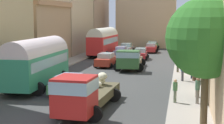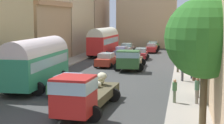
{
  "view_description": "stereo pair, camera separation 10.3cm",
  "coord_description": "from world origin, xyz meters",
  "px_view_note": "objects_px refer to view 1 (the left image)",
  "views": [
    {
      "loc": [
        6.71,
        -12.78,
        5.61
      ],
      "look_at": [
        0.0,
        19.5,
        1.26
      ],
      "focal_mm": 53.6,
      "sensor_mm": 36.0,
      "label": 1
    },
    {
      "loc": [
        6.81,
        -12.76,
        5.61
      ],
      "look_at": [
        0.0,
        19.5,
        1.26
      ],
      "focal_mm": 53.6,
      "sensor_mm": 36.0,
      "label": 2
    }
  ],
  "objects_px": {
    "car_5": "(121,52)",
    "car_6": "(126,48)",
    "cargo_truck_0": "(84,93)",
    "car_1": "(151,48)",
    "parked_bus_1": "(103,40)",
    "pedestrian_0": "(192,69)",
    "cargo_truck_1": "(130,59)",
    "car_3": "(69,84)",
    "pedestrian_2": "(197,89)",
    "pedestrian_3": "(175,90)",
    "pedestrian_1": "(178,63)",
    "pedestrian_4": "(183,71)",
    "parked_bus_0": "(37,61)",
    "car_0": "(141,54)",
    "car_2": "(153,45)",
    "car_4": "(106,60)"
  },
  "relations": [
    {
      "from": "car_4",
      "to": "pedestrian_1",
      "type": "xyz_separation_m",
      "value": [
        8.19,
        -3.2,
        0.26
      ]
    },
    {
      "from": "pedestrian_4",
      "to": "car_4",
      "type": "bearing_deg",
      "value": 137.23
    },
    {
      "from": "cargo_truck_0",
      "to": "car_1",
      "type": "bearing_deg",
      "value": 88.89
    },
    {
      "from": "car_0",
      "to": "car_6",
      "type": "relative_size",
      "value": 0.91
    },
    {
      "from": "pedestrian_2",
      "to": "pedestrian_3",
      "type": "distance_m",
      "value": 1.41
    },
    {
      "from": "car_3",
      "to": "car_6",
      "type": "height_order",
      "value": "car_6"
    },
    {
      "from": "car_4",
      "to": "car_6",
      "type": "height_order",
      "value": "car_4"
    },
    {
      "from": "parked_bus_1",
      "to": "cargo_truck_1",
      "type": "bearing_deg",
      "value": -65.1
    },
    {
      "from": "pedestrian_3",
      "to": "pedestrian_1",
      "type": "bearing_deg",
      "value": 89.89
    },
    {
      "from": "parked_bus_1",
      "to": "pedestrian_0",
      "type": "xyz_separation_m",
      "value": [
        12.43,
        -17.67,
        -1.28
      ]
    },
    {
      "from": "car_6",
      "to": "pedestrian_1",
      "type": "xyz_separation_m",
      "value": [
        8.51,
        -19.77,
        0.3
      ]
    },
    {
      "from": "car_1",
      "to": "parked_bus_1",
      "type": "bearing_deg",
      "value": -138.83
    },
    {
      "from": "pedestrian_4",
      "to": "car_0",
      "type": "bearing_deg",
      "value": 109.54
    },
    {
      "from": "pedestrian_0",
      "to": "cargo_truck_1",
      "type": "bearing_deg",
      "value": 143.31
    },
    {
      "from": "parked_bus_0",
      "to": "car_4",
      "type": "height_order",
      "value": "parked_bus_0"
    },
    {
      "from": "car_5",
      "to": "pedestrian_3",
      "type": "xyz_separation_m",
      "value": [
        8.17,
        -25.81,
        0.21
      ]
    },
    {
      "from": "cargo_truck_1",
      "to": "pedestrian_0",
      "type": "relative_size",
      "value": 4.14
    },
    {
      "from": "parked_bus_1",
      "to": "cargo_truck_1",
      "type": "relative_size",
      "value": 1.3
    },
    {
      "from": "cargo_truck_0",
      "to": "pedestrian_2",
      "type": "distance_m",
      "value": 7.38
    },
    {
      "from": "car_1",
      "to": "pedestrian_4",
      "type": "xyz_separation_m",
      "value": [
        4.95,
        -24.88,
        0.26
      ]
    },
    {
      "from": "car_4",
      "to": "car_6",
      "type": "bearing_deg",
      "value": 91.12
    },
    {
      "from": "car_0",
      "to": "car_6",
      "type": "height_order",
      "value": "car_0"
    },
    {
      "from": "car_5",
      "to": "car_6",
      "type": "bearing_deg",
      "value": 92.81
    },
    {
      "from": "cargo_truck_1",
      "to": "pedestrian_2",
      "type": "relative_size",
      "value": 3.98
    },
    {
      "from": "parked_bus_0",
      "to": "pedestrian_0",
      "type": "distance_m",
      "value": 13.78
    },
    {
      "from": "car_1",
      "to": "pedestrian_4",
      "type": "distance_m",
      "value": 25.37
    },
    {
      "from": "cargo_truck_1",
      "to": "parked_bus_1",
      "type": "bearing_deg",
      "value": 114.9
    },
    {
      "from": "car_4",
      "to": "car_3",
      "type": "bearing_deg",
      "value": -88.64
    },
    {
      "from": "cargo_truck_0",
      "to": "car_1",
      "type": "distance_m",
      "value": 36.03
    },
    {
      "from": "car_1",
      "to": "car_3",
      "type": "bearing_deg",
      "value": -96.22
    },
    {
      "from": "parked_bus_0",
      "to": "cargo_truck_1",
      "type": "xyz_separation_m",
      "value": [
        5.87,
        10.85,
        -1.01
      ]
    },
    {
      "from": "car_0",
      "to": "car_5",
      "type": "distance_m",
      "value": 3.9
    },
    {
      "from": "car_3",
      "to": "pedestrian_3",
      "type": "height_order",
      "value": "pedestrian_3"
    },
    {
      "from": "parked_bus_0",
      "to": "car_5",
      "type": "bearing_deg",
      "value": 82.86
    },
    {
      "from": "car_1",
      "to": "pedestrian_0",
      "type": "bearing_deg",
      "value": -76.15
    },
    {
      "from": "cargo_truck_1",
      "to": "pedestrian_4",
      "type": "relative_size",
      "value": 4.04
    },
    {
      "from": "car_6",
      "to": "pedestrian_4",
      "type": "relative_size",
      "value": 2.31
    },
    {
      "from": "cargo_truck_1",
      "to": "pedestrian_3",
      "type": "xyz_separation_m",
      "value": [
        5.13,
        -14.03,
        -0.21
      ]
    },
    {
      "from": "parked_bus_0",
      "to": "car_2",
      "type": "relative_size",
      "value": 2.15
    },
    {
      "from": "cargo_truck_1",
      "to": "pedestrian_1",
      "type": "relative_size",
      "value": 4.0
    },
    {
      "from": "car_0",
      "to": "pedestrian_2",
      "type": "bearing_deg",
      "value": -74.56
    },
    {
      "from": "car_3",
      "to": "pedestrian_3",
      "type": "bearing_deg",
      "value": -12.77
    },
    {
      "from": "car_3",
      "to": "car_6",
      "type": "bearing_deg",
      "value": 91.23
    },
    {
      "from": "car_3",
      "to": "car_5",
      "type": "bearing_deg",
      "value": 90.8
    },
    {
      "from": "pedestrian_0",
      "to": "pedestrian_4",
      "type": "height_order",
      "value": "pedestrian_4"
    },
    {
      "from": "car_2",
      "to": "car_4",
      "type": "relative_size",
      "value": 0.95
    },
    {
      "from": "car_3",
      "to": "pedestrian_2",
      "type": "height_order",
      "value": "pedestrian_2"
    },
    {
      "from": "pedestrian_1",
      "to": "car_2",
      "type": "bearing_deg",
      "value": 100.32
    },
    {
      "from": "parked_bus_1",
      "to": "pedestrian_4",
      "type": "height_order",
      "value": "parked_bus_1"
    },
    {
      "from": "car_6",
      "to": "pedestrian_0",
      "type": "bearing_deg",
      "value": -67.04
    }
  ]
}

